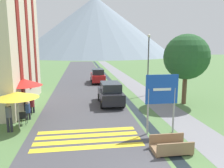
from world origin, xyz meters
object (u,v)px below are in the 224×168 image
object	(u,v)px
cafe_chair_near_right	(23,117)
cafe_umbrella_front_yellow	(17,95)
footbridge	(171,147)
person_seated_near	(32,104)
road_sign	(162,95)
person_seated_far	(28,109)
parked_car_far	(98,76)
parked_car_near	(110,93)
cafe_chair_far_left	(25,106)
cafe_umbrella_middle_red	(24,82)
cafe_chair_middle	(28,109)
streetlamp	(148,60)
tree_by_path	(186,57)
person_standing_terrace	(9,115)

from	to	relation	value
cafe_chair_near_right	cafe_umbrella_front_yellow	bearing A→B (deg)	-127.92
footbridge	person_seated_near	distance (m)	10.22
road_sign	person_seated_far	xyz separation A→B (m)	(-7.74, 3.42, -1.47)
parked_car_far	cafe_chair_near_right	world-z (taller)	parked_car_far
parked_car_near	cafe_chair_far_left	bearing A→B (deg)	-167.72
cafe_umbrella_middle_red	footbridge	bearing A→B (deg)	-40.22
cafe_umbrella_middle_red	person_seated_far	xyz separation A→B (m)	(0.35, -1.09, -1.60)
parked_car_far	cafe_umbrella_front_yellow	distance (m)	16.23
cafe_chair_near_right	parked_car_near	bearing A→B (deg)	5.95
cafe_chair_middle	person_seated_near	size ratio (longest dim) A/B	0.69
person_seated_far	streetlamp	size ratio (longest dim) A/B	0.22
streetlamp	person_seated_far	bearing A→B (deg)	-150.04
tree_by_path	road_sign	bearing A→B (deg)	-126.24
cafe_chair_far_left	tree_by_path	size ratio (longest dim) A/B	0.15
cafe_chair_near_right	person_standing_terrace	bearing A→B (deg)	-141.96
person_standing_terrace	person_seated_near	xyz separation A→B (m)	(0.49, 3.50, -0.29)
person_seated_far	person_seated_near	xyz separation A→B (m)	(-0.03, 1.44, -0.01)
footbridge	parked_car_far	distance (m)	19.17
cafe_chair_middle	streetlamp	bearing A→B (deg)	3.68
cafe_chair_middle	person_standing_terrace	size ratio (longest dim) A/B	0.50
road_sign	cafe_umbrella_front_yellow	xyz separation A→B (m)	(-7.89, 1.86, -0.16)
cafe_umbrella_front_yellow	cafe_chair_far_left	bearing A→B (deg)	97.64
person_seated_far	cafe_chair_middle	bearing A→B (deg)	104.05
footbridge	cafe_umbrella_front_yellow	xyz separation A→B (m)	(-7.60, 3.96, 1.78)
footbridge	cafe_umbrella_front_yellow	world-z (taller)	cafe_umbrella_front_yellow
cafe_umbrella_middle_red	person_seated_far	size ratio (longest dim) A/B	2.01
person_standing_terrace	cafe_umbrella_middle_red	bearing A→B (deg)	86.97
footbridge	parked_car_far	xyz separation A→B (m)	(-1.81, 19.08, 0.68)
cafe_umbrella_front_yellow	person_seated_far	size ratio (longest dim) A/B	1.93
parked_car_near	streetlamp	world-z (taller)	streetlamp
cafe_umbrella_front_yellow	person_seated_near	bearing A→B (deg)	87.53
parked_car_near	cafe_umbrella_front_yellow	size ratio (longest dim) A/B	1.67
person_standing_terrace	person_seated_far	xyz separation A→B (m)	(0.52, 2.06, -0.28)
person_seated_near	footbridge	bearing A→B (deg)	-42.95
footbridge	person_seated_far	bearing A→B (deg)	143.49
person_seated_near	tree_by_path	bearing A→B (deg)	3.91
person_seated_far	tree_by_path	xyz separation A→B (m)	(11.90, 2.26, 3.17)
road_sign	cafe_chair_near_right	distance (m)	8.33
road_sign	cafe_umbrella_front_yellow	world-z (taller)	road_sign
parked_car_far	tree_by_path	xyz separation A→B (m)	(6.26, -11.30, 2.95)
cafe_chair_near_right	cafe_chair_middle	xyz separation A→B (m)	(-0.10, 1.66, 0.00)
cafe_chair_far_left	road_sign	bearing A→B (deg)	-57.39
cafe_chair_middle	person_standing_terrace	xyz separation A→B (m)	(-0.36, -2.71, 0.46)
parked_car_far	tree_by_path	bearing A→B (deg)	-61.00
cafe_chair_far_left	streetlamp	size ratio (longest dim) A/B	0.15
person_standing_terrace	footbridge	bearing A→B (deg)	-23.44
cafe_chair_middle	person_seated_far	world-z (taller)	person_seated_far
cafe_umbrella_middle_red	person_seated_far	bearing A→B (deg)	-71.94
cafe_umbrella_front_yellow	tree_by_path	xyz separation A→B (m)	(12.05, 3.82, 1.85)
cafe_chair_near_right	person_seated_near	xyz separation A→B (m)	(0.04, 2.46, 0.17)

